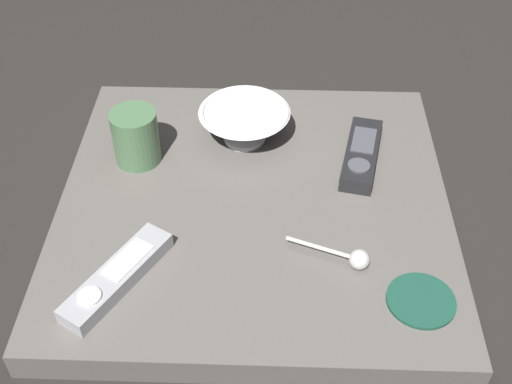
{
  "coord_description": "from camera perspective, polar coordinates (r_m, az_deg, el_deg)",
  "views": [
    {
      "loc": [
        -0.03,
        0.72,
        0.73
      ],
      "look_at": [
        -0.0,
        0.01,
        0.06
      ],
      "focal_mm": 45.7,
      "sensor_mm": 36.0,
      "label": 1
    }
  ],
  "objects": [
    {
      "name": "ground_plane",
      "position": [
        1.02,
        -0.16,
        -2.33
      ],
      "size": [
        6.0,
        6.0,
        0.0
      ],
      "primitive_type": "plane",
      "color": "black"
    },
    {
      "name": "tv_remote_far",
      "position": [
        1.06,
        9.21,
        3.27
      ],
      "size": [
        0.08,
        0.17,
        0.03
      ],
      "color": "black",
      "rests_on": "table"
    },
    {
      "name": "drink_coaster",
      "position": [
        0.88,
        14.24,
        -9.19
      ],
      "size": [
        0.09,
        0.09,
        0.01
      ],
      "color": "#194738",
      "rests_on": "table"
    },
    {
      "name": "cereal_bowl",
      "position": [
        1.08,
        -1.01,
        6.09
      ],
      "size": [
        0.15,
        0.15,
        0.06
      ],
      "color": "silver",
      "rests_on": "table"
    },
    {
      "name": "coffee_mug",
      "position": [
        1.05,
        -10.48,
        4.77
      ],
      "size": [
        0.07,
        0.07,
        0.09
      ],
      "color": "#4C724C",
      "rests_on": "table"
    },
    {
      "name": "teaspoon",
      "position": [
        0.9,
        8.6,
        -5.72
      ],
      "size": [
        0.11,
        0.05,
        0.03
      ],
      "color": "silver",
      "rests_on": "table"
    },
    {
      "name": "table",
      "position": [
        1.01,
        -0.16,
        -1.44
      ],
      "size": [
        0.59,
        0.58,
        0.04
      ],
      "color": "#5B5651",
      "rests_on": "ground"
    },
    {
      "name": "tv_remote_near",
      "position": [
        0.89,
        -12.04,
        -7.24
      ],
      "size": [
        0.13,
        0.18,
        0.03
      ],
      "color": "#9E9EA3",
      "rests_on": "table"
    }
  ]
}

